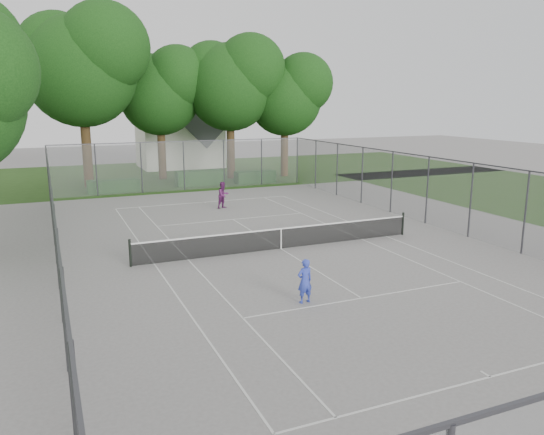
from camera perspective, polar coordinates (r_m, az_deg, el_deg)
name	(u,v)px	position (r m, az deg, el deg)	size (l,w,h in m)	color
ground	(281,249)	(23.03, 0.98, -3.41)	(120.00, 120.00, 0.00)	slate
grass_far	(159,174)	(47.50, -12.01, 4.55)	(60.00, 20.00, 0.00)	#1F3E11
court_markings	(281,249)	(23.02, 0.98, -3.40)	(11.03, 23.83, 0.01)	silver
tennis_net	(281,238)	(22.89, 0.99, -2.18)	(12.87, 0.10, 1.10)	black
perimeter_fence	(281,208)	(22.60, 1.00, 1.01)	(18.08, 34.08, 3.52)	#38383D
tree_far_left	(82,61)	(41.52, -19.76, 15.53)	(9.15, 8.35, 13.15)	#3D2916
tree_far_midleft	(160,88)	(44.41, -11.91, 13.48)	(7.39, 6.75, 10.63)	#3D2916
tree_far_midright	(231,80)	(44.07, -4.41, 14.54)	(8.04, 7.34, 11.56)	#3D2916
tree_far_right	(286,92)	(45.20, 1.53, 13.32)	(7.09, 6.47, 10.19)	#3D2916
hedge_left	(114,186)	(38.96, -16.67, 3.28)	(3.55, 1.07, 0.89)	#194616
hedge_mid	(200,178)	(40.85, -7.77, 4.25)	(3.56, 1.02, 1.12)	#194616
hedge_right	(255,177)	(41.69, -1.84, 4.39)	(3.13, 1.15, 0.94)	#194616
house	(179,128)	(52.60, -9.96, 9.51)	(7.56, 5.86, 9.42)	silver
girl_player	(305,281)	(16.88, 3.55, -6.83)	(0.53, 0.35, 1.45)	blue
woman_player	(223,195)	(31.75, -5.26, 2.42)	(0.77, 0.60, 1.59)	#66225F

